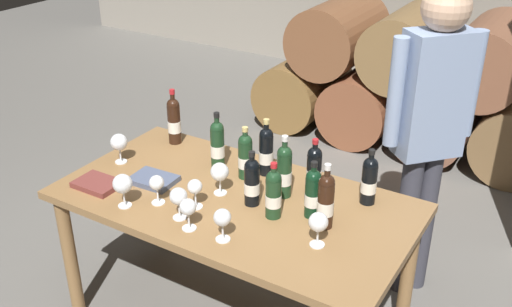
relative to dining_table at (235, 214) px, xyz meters
The scene contains 25 objects.
barrel_stack 2.60m from the dining_table, 90.00° to the left, with size 2.49×0.90×1.15m.
dining_table is the anchor object (origin of this frame).
wine_bottle_0 0.44m from the dining_table, 40.90° to the left, with size 0.07×0.07×0.28m.
wine_bottle_1 0.44m from the dining_table, ahead, with size 0.07×0.07×0.27m.
wine_bottle_2 0.52m from the dining_table, ahead, with size 0.07×0.07×0.31m.
wine_bottle_3 0.39m from the dining_table, 138.32° to the left, with size 0.07×0.07×0.31m.
wine_bottle_4 0.66m from the dining_table, 27.62° to the left, with size 0.07×0.07×0.28m.
wine_bottle_5 0.32m from the dining_table, 10.09° to the right, with size 0.07×0.07×0.27m.
wine_bottle_6 0.23m from the dining_table, ahead, with size 0.07×0.07×0.27m.
wine_bottle_7 0.30m from the dining_table, 107.37° to the left, with size 0.07×0.07×0.28m.
wine_bottle_8 0.36m from the dining_table, 88.56° to the left, with size 0.07×0.07×0.30m.
wine_bottle_9 0.74m from the dining_table, 151.66° to the left, with size 0.07×0.07×0.32m.
wine_bottle_10 0.33m from the dining_table, 36.72° to the left, with size 0.07×0.07×0.32m.
wine_glass_0 0.38m from the dining_table, 94.61° to the right, with size 0.07×0.07×0.15m.
wine_glass_1 0.36m from the dining_table, 112.52° to the right, with size 0.08×0.08×0.15m.
wine_glass_2 0.22m from the dining_table, behind, with size 0.09×0.09×0.16m.
wine_glass_3 0.74m from the dining_table, behind, with size 0.09×0.09×0.16m.
wine_glass_4 0.41m from the dining_table, 141.25° to the right, with size 0.07×0.07×0.14m.
wine_glass_5 0.27m from the dining_table, 123.39° to the right, with size 0.07×0.07×0.14m.
wine_glass_6 0.55m from the dining_table, 140.46° to the right, with size 0.09×0.09×0.16m.
wine_glass_7 0.40m from the dining_table, 64.76° to the right, with size 0.08×0.08×0.15m.
wine_glass_8 0.56m from the dining_table, 15.31° to the right, with size 0.08×0.08×0.16m.
tasting_notebook 0.69m from the dining_table, 157.77° to the right, with size 0.22×0.16×0.03m, color brown.
leather_ledger 0.45m from the dining_table, 168.92° to the right, with size 0.22×0.16×0.03m, color #4C5670.
sommelier_presenting 1.08m from the dining_table, 47.72° to the left, with size 0.36×0.39×1.72m.
Camera 1 is at (1.34, -2.00, 2.22)m, focal length 41.24 mm.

